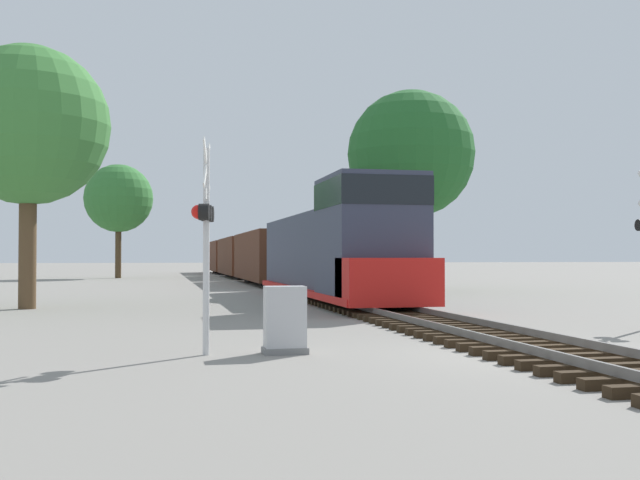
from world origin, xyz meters
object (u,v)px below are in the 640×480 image
relay_cabinet (285,320)px  tree_mid_background (411,154)px  freight_train (258,256)px  tree_far_right (29,126)px  tree_deep_background (119,199)px  crossing_signal_near (205,223)px

relay_cabinet → tree_mid_background: (10.76, 23.74, 6.59)m
freight_train → tree_mid_background: size_ratio=6.14×
tree_far_right → tree_deep_background: (1.20, 36.74, 0.29)m
freight_train → relay_cabinet: bearing=-96.8°
crossing_signal_near → tree_deep_background: bearing=-165.0°
relay_cabinet → crossing_signal_near: bearing=174.9°
tree_deep_background → tree_mid_background: bearing=-58.5°
relay_cabinet → tree_deep_background: tree_deep_background is taller
freight_train → tree_deep_background: bearing=129.1°
tree_mid_background → relay_cabinet: bearing=-114.4°
freight_train → tree_mid_background: bearing=-66.4°
tree_far_right → crossing_signal_near: bearing=-68.8°
freight_train → tree_far_right: 27.24m
tree_far_right → tree_deep_background: bearing=88.1°
freight_train → tree_mid_background: (6.21, -14.22, 5.38)m
freight_train → crossing_signal_near: (-6.02, -37.84, 0.59)m
relay_cabinet → tree_deep_background: size_ratio=0.13×
crossing_signal_near → tree_mid_background: tree_mid_background is taller
tree_mid_background → crossing_signal_near: bearing=-117.4°
tree_mid_background → tree_deep_background: (-16.25, 26.55, -0.61)m
tree_mid_background → tree_deep_background: 31.14m
tree_far_right → freight_train: bearing=65.3°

